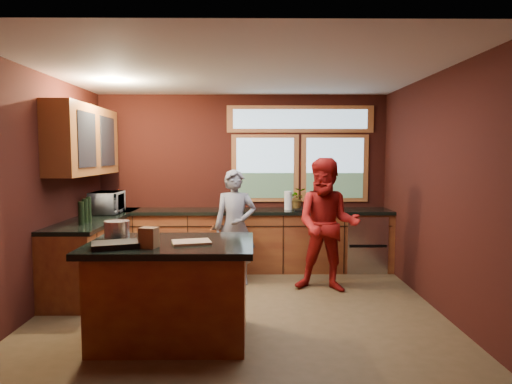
{
  "coord_description": "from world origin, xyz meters",
  "views": [
    {
      "loc": [
        0.14,
        -5.2,
        1.77
      ],
      "look_at": [
        0.19,
        0.4,
        1.31
      ],
      "focal_mm": 32.0,
      "sensor_mm": 36.0,
      "label": 1
    }
  ],
  "objects_px": {
    "cutting_board": "(191,242)",
    "stock_pot": "(117,230)",
    "island": "(172,290)",
    "person_red": "(327,225)",
    "person_grey": "(235,227)"
  },
  "relations": [
    {
      "from": "cutting_board",
      "to": "stock_pot",
      "type": "bearing_deg",
      "value": 165.07
    },
    {
      "from": "cutting_board",
      "to": "person_red",
      "type": "bearing_deg",
      "value": 46.12
    },
    {
      "from": "person_grey",
      "to": "island",
      "type": "bearing_deg",
      "value": -105.78
    },
    {
      "from": "person_grey",
      "to": "stock_pot",
      "type": "distance_m",
      "value": 2.07
    },
    {
      "from": "person_grey",
      "to": "stock_pot",
      "type": "bearing_deg",
      "value": -121.9
    },
    {
      "from": "person_grey",
      "to": "cutting_board",
      "type": "distance_m",
      "value": 1.98
    },
    {
      "from": "person_grey",
      "to": "stock_pot",
      "type": "xyz_separation_m",
      "value": [
        -1.09,
        -1.74,
        0.25
      ]
    },
    {
      "from": "cutting_board",
      "to": "stock_pot",
      "type": "height_order",
      "value": "stock_pot"
    },
    {
      "from": "cutting_board",
      "to": "island",
      "type": "bearing_deg",
      "value": 165.96
    },
    {
      "from": "person_grey",
      "to": "cutting_board",
      "type": "bearing_deg",
      "value": -99.77
    },
    {
      "from": "person_red",
      "to": "stock_pot",
      "type": "bearing_deg",
      "value": -134.28
    },
    {
      "from": "person_red",
      "to": "cutting_board",
      "type": "xyz_separation_m",
      "value": [
        -1.54,
        -1.6,
        0.09
      ]
    },
    {
      "from": "person_red",
      "to": "person_grey",
      "type": "bearing_deg",
      "value": 178.43
    },
    {
      "from": "island",
      "to": "cutting_board",
      "type": "height_order",
      "value": "cutting_board"
    },
    {
      "from": "person_grey",
      "to": "cutting_board",
      "type": "xyz_separation_m",
      "value": [
        -0.34,
        -1.94,
        0.17
      ]
    }
  ]
}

